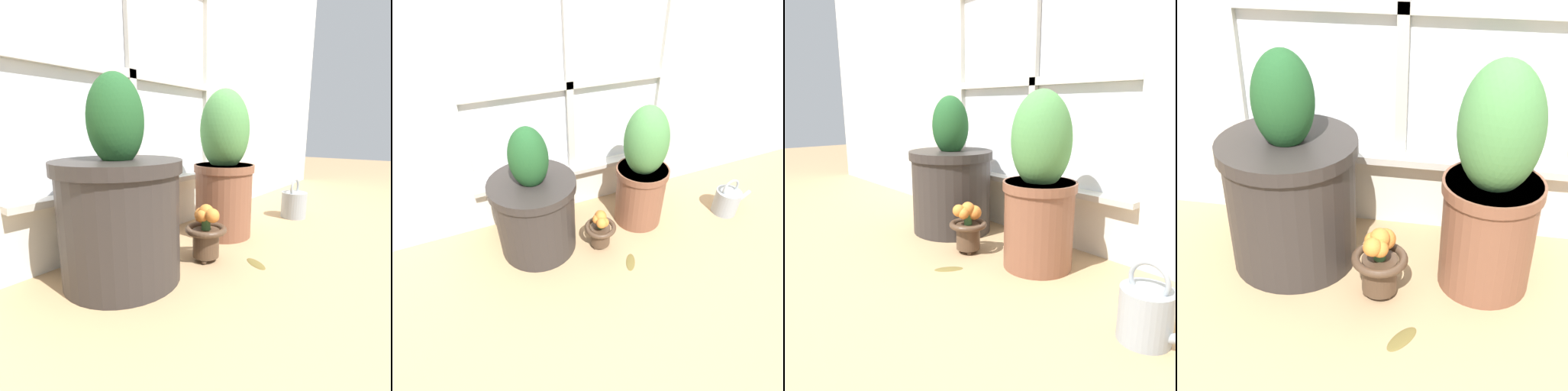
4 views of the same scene
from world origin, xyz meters
TOP-DOWN VIEW (x-y plane):
  - ground_plane at (0.00, 0.00)m, footprint 10.00×10.00m
  - potted_plant_left at (-0.29, 0.28)m, footprint 0.40×0.40m
  - potted_plant_right at (0.29, 0.26)m, footprint 0.28×0.28m
  - flower_vase at (-0.00, 0.15)m, footprint 0.16×0.16m
  - watering_can at (0.80, 0.11)m, footprint 0.25×0.14m
  - fallen_leaf at (0.09, -0.02)m, footprint 0.09×0.12m

SIDE VIEW (x-z plane):
  - ground_plane at x=0.00m, z-range 0.00..0.00m
  - fallen_leaf at x=0.09m, z-range 0.00..0.01m
  - watering_can at x=0.80m, z-range -0.03..0.19m
  - flower_vase at x=0.00m, z-range 0.01..0.23m
  - potted_plant_left at x=-0.29m, z-range -0.07..0.58m
  - potted_plant_right at x=0.29m, z-range -0.03..0.64m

